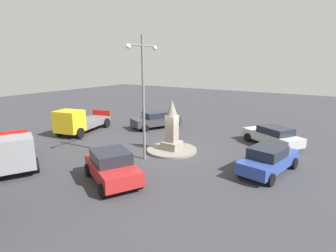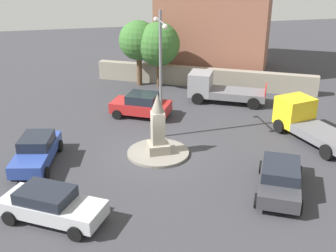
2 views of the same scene
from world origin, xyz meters
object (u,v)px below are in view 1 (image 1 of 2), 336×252
Objects in this scene: car_blue_parked_right at (268,159)px; car_dark_grey_near_island at (157,119)px; car_red_waiting at (112,166)px; truck_grey_passing at (14,152)px; monument at (172,128)px; streetlamp at (143,88)px; car_silver_far_side at (273,136)px; truck_yellow_approaching at (79,122)px.

car_dark_grey_near_island is (-5.23, -11.11, 0.01)m from car_blue_parked_right.
car_dark_grey_near_island is at bearing -115.19° from car_blue_parked_right.
car_red_waiting reaches higher than car_blue_parked_right.
truck_grey_passing is (1.69, -5.92, 0.15)m from car_red_waiting.
car_blue_parked_right is (0.28, 6.37, -0.82)m from monument.
streetlamp is at bearing -169.87° from car_red_waiting.
car_red_waiting is at bearing 10.13° from streetlamp.
streetlamp is 5.06m from car_red_waiting.
car_silver_far_side is 15.42m from truck_yellow_approaching.
car_blue_parked_right is at bearing 105.46° from streetlamp.
monument is at bearing 141.33° from truck_grey_passing.
car_blue_parked_right reaches higher than car_silver_far_side.
monument reaches higher than car_dark_grey_near_island.
car_red_waiting is at bearing 105.96° from truck_grey_passing.
car_blue_parked_right is 12.28m from car_dark_grey_near_island.
truck_grey_passing is (5.18, -5.30, -3.47)m from streetlamp.
car_blue_parked_right is 8.36m from car_red_waiting.
car_silver_far_side is (-7.16, 6.08, -3.68)m from streetlamp.
truck_yellow_approaching is at bearing -39.45° from car_dark_grey_near_island.
streetlamp is 1.61× the size of car_blue_parked_right.
truck_grey_passing is at bearing -45.64° from streetlamp.
car_silver_far_side is at bearing 152.84° from car_red_waiting.
car_dark_grey_near_island is at bearing 140.55° from truck_yellow_approaching.
car_red_waiting is at bearing 0.03° from monument.
streetlamp reaches higher than monument.
truck_yellow_approaching is at bearing -88.18° from monument.
car_blue_parked_right reaches higher than car_dark_grey_near_island.
car_silver_far_side is at bearing 137.31° from truck_grey_passing.
car_red_waiting is at bearing 23.99° from car_dark_grey_near_island.
truck_yellow_approaching is (-1.93, -8.42, -3.44)m from streetlamp.
truck_grey_passing reaches higher than car_red_waiting.
monument is 7.41m from car_silver_far_side.
monument is 0.78× the size of car_red_waiting.
truck_yellow_approaching is at bearing -156.26° from truck_grey_passing.
monument is at bearing 43.75° from car_dark_grey_near_island.
monument reaches higher than car_silver_far_side.
truck_yellow_approaching is (5.23, -14.50, 0.24)m from car_silver_far_side.
truck_grey_passing reaches higher than car_dark_grey_near_island.
car_blue_parked_right is at bearing 90.03° from truck_yellow_approaching.
car_red_waiting is 6.16m from truck_grey_passing.
car_dark_grey_near_island is (-10.65, -4.74, -0.04)m from car_red_waiting.
truck_grey_passing is at bearing -59.94° from car_blue_parked_right.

